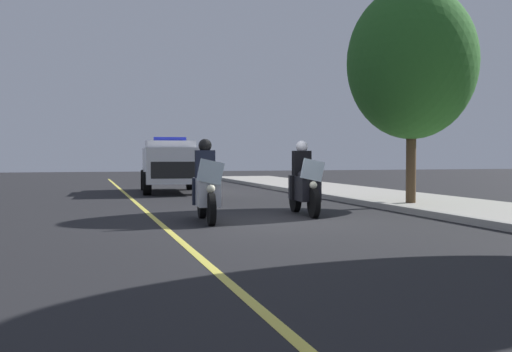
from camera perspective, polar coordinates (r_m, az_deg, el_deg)
ground_plane at (r=12.81m, az=1.62°, el=-4.22°), size 80.00×80.00×0.00m
curb_strip at (r=14.31m, az=15.61°, el=-3.34°), size 48.00×0.24×0.15m
sidewalk_strip at (r=15.39m, az=21.65°, el=-3.13°), size 48.00×3.60×0.10m
lane_stripe_center at (r=12.31m, az=-8.82°, el=-4.48°), size 48.00×0.12×0.01m
police_motorcycle_lead_left at (r=12.69m, az=-4.66°, el=-1.11°), size 2.14×0.61×1.72m
police_motorcycle_lead_right at (r=14.15m, az=4.49°, el=-0.80°), size 2.14×0.61×1.72m
police_suv at (r=22.95m, az=-8.00°, el=1.16°), size 5.02×2.35×2.05m
tree_mid_block at (r=17.09m, az=14.31°, el=10.18°), size 3.45×3.45×5.79m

